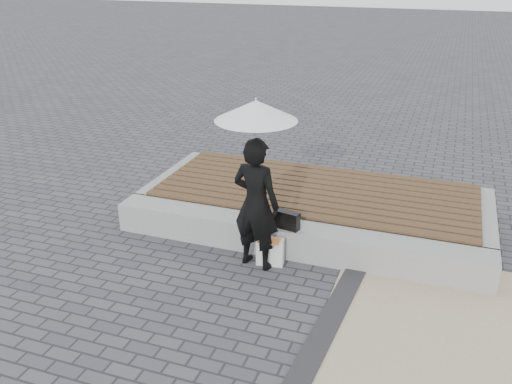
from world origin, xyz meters
TOP-DOWN VIEW (x-y plane):
  - ground at (0.00, 0.00)m, footprint 80.00×80.00m
  - edging_band at (0.75, -0.50)m, footprint 0.61×5.20m
  - seating_ledge at (0.00, 1.60)m, footprint 5.00×0.45m
  - timber_platform at (0.00, 2.80)m, footprint 5.00×2.00m
  - timber_decking at (0.00, 2.80)m, footprint 4.60×2.00m
  - woman at (-0.35, 1.15)m, footprint 0.68×0.51m
  - parasol at (-0.35, 1.15)m, footprint 0.96×0.96m
  - handbag at (-0.06, 1.49)m, footprint 0.35×0.19m
  - canvas_tote at (-0.18, 1.22)m, footprint 0.36×0.19m
  - magazine at (-0.18, 1.17)m, footprint 0.27×0.20m

SIDE VIEW (x-z plane):
  - ground at x=0.00m, z-range 0.00..0.00m
  - edging_band at x=0.75m, z-range 0.00..0.04m
  - canvas_tote at x=-0.18m, z-range 0.00..0.36m
  - seating_ledge at x=0.00m, z-range 0.00..0.40m
  - timber_platform at x=0.00m, z-range 0.00..0.40m
  - magazine at x=-0.18m, z-range 0.36..0.37m
  - timber_decking at x=0.00m, z-range 0.40..0.44m
  - handbag at x=-0.06m, z-range 0.40..0.64m
  - woman at x=-0.35m, z-range 0.00..1.68m
  - parasol at x=-0.35m, z-range 1.39..2.62m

